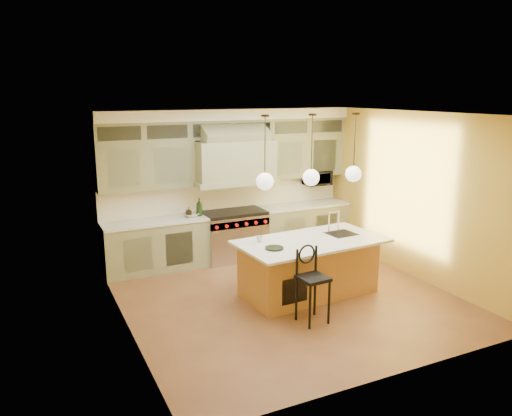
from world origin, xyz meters
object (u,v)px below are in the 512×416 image
range (234,235)px  kitchen_island (309,266)px  counter_stool (312,280)px  microwave (317,178)px

range → kitchen_island: 2.18m
range → counter_stool: (-0.09, -3.02, 0.15)m
kitchen_island → range: bearing=96.8°
microwave → range: bearing=-176.9°
range → counter_stool: counter_stool is taller
range → counter_stool: bearing=-91.7°
counter_stool → microwave: (2.04, 3.12, 0.82)m
counter_stool → kitchen_island: bearing=55.9°
kitchen_island → microwave: size_ratio=4.48×
counter_stool → range: bearing=83.6°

